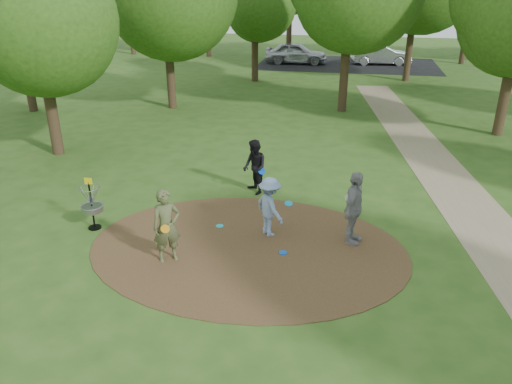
# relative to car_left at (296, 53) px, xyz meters

# --- Properties ---
(ground) EXTENTS (100.00, 100.00, 0.00)m
(ground) POSITION_rel_car_left_xyz_m (2.10, -29.56, -0.83)
(ground) COLOR #2D5119
(ground) RESTS_ON ground
(dirt_clearing) EXTENTS (8.40, 8.40, 0.02)m
(dirt_clearing) POSITION_rel_car_left_xyz_m (2.10, -29.56, -0.82)
(dirt_clearing) COLOR #47301C
(dirt_clearing) RESTS_ON ground
(footpath) EXTENTS (7.55, 39.89, 0.01)m
(footpath) POSITION_rel_car_left_xyz_m (8.60, -27.56, -0.82)
(footpath) COLOR #8C7A5B
(footpath) RESTS_ON ground
(parking_lot) EXTENTS (14.00, 8.00, 0.01)m
(parking_lot) POSITION_rel_car_left_xyz_m (4.10, 0.44, -0.82)
(parking_lot) COLOR black
(parking_lot) RESTS_ON ground
(player_observer_with_disc) EXTENTS (0.83, 0.77, 1.91)m
(player_observer_with_disc) POSITION_rel_car_left_xyz_m (0.27, -30.50, 0.13)
(player_observer_with_disc) COLOR #515833
(player_observer_with_disc) RESTS_ON ground
(player_throwing_with_disc) EXTENTS (1.25, 1.22, 1.69)m
(player_throwing_with_disc) POSITION_rel_car_left_xyz_m (2.55, -28.70, 0.02)
(player_throwing_with_disc) COLOR #8199C0
(player_throwing_with_disc) RESTS_ON ground
(player_walking_with_disc) EXTENTS (1.05, 1.10, 1.80)m
(player_walking_with_disc) POSITION_rel_car_left_xyz_m (1.60, -25.95, 0.07)
(player_walking_with_disc) COLOR black
(player_walking_with_disc) RESTS_ON ground
(player_waiting_with_disc) EXTENTS (0.81, 1.28, 2.02)m
(player_waiting_with_disc) POSITION_rel_car_left_xyz_m (4.78, -28.75, 0.18)
(player_waiting_with_disc) COLOR gray
(player_waiting_with_disc) RESTS_ON ground
(disc_ground_cyan) EXTENTS (0.22, 0.22, 0.02)m
(disc_ground_cyan) POSITION_rel_car_left_xyz_m (1.08, -28.53, -0.80)
(disc_ground_cyan) COLOR #19B6CF
(disc_ground_cyan) RESTS_ON dirt_clearing
(disc_ground_blue) EXTENTS (0.22, 0.22, 0.02)m
(disc_ground_blue) POSITION_rel_car_left_xyz_m (3.06, -29.67, -0.80)
(disc_ground_blue) COLOR blue
(disc_ground_blue) RESTS_ON dirt_clearing
(car_left) EXTENTS (4.90, 2.06, 1.65)m
(car_left) POSITION_rel_car_left_xyz_m (0.00, 0.00, 0.00)
(car_left) COLOR #B6B8BF
(car_left) RESTS_ON ground
(car_right) EXTENTS (4.75, 2.15, 1.51)m
(car_right) POSITION_rel_car_left_xyz_m (6.67, 0.80, -0.07)
(car_right) COLOR #AEAFB6
(car_right) RESTS_ON ground
(disc_golf_basket) EXTENTS (0.63, 0.63, 1.54)m
(disc_golf_basket) POSITION_rel_car_left_xyz_m (-2.40, -29.26, 0.05)
(disc_golf_basket) COLOR black
(disc_golf_basket) RESTS_ON ground
(tree_ring) EXTENTS (36.77, 46.13, 9.79)m
(tree_ring) POSITION_rel_car_left_xyz_m (3.75, -19.72, 4.55)
(tree_ring) COLOR #332316
(tree_ring) RESTS_ON ground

